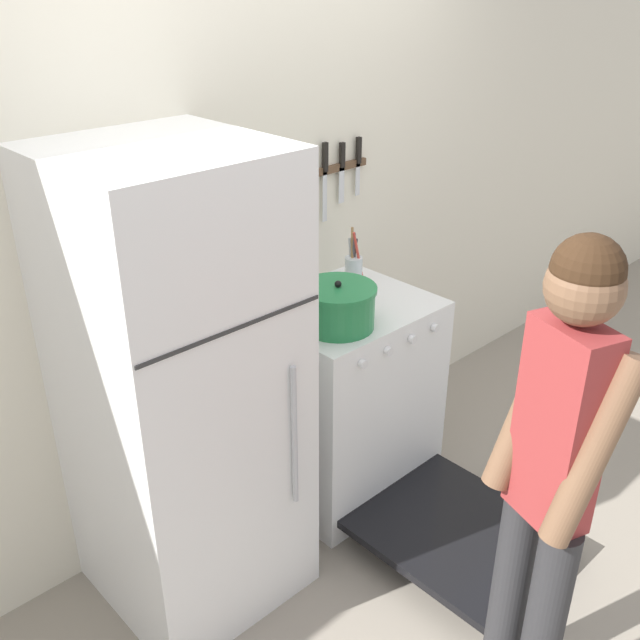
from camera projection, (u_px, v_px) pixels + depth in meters
ground_plane at (254, 475)px, 3.44m from camera, size 14.00×14.00×0.00m
wall_back at (236, 222)px, 2.90m from camera, size 10.00×0.06×2.55m
refrigerator at (181, 393)px, 2.50m from camera, size 0.68×0.71×1.73m
stove_range at (349, 401)px, 3.20m from camera, size 0.73×1.35×0.92m
dutch_oven_pot at (338, 307)px, 2.80m from camera, size 0.35×0.31×0.20m
tea_kettle at (299, 291)px, 2.98m from camera, size 0.22×0.18×0.23m
utensil_jar at (354, 269)px, 3.18m from camera, size 0.08×0.08×0.26m
person at (550, 477)px, 1.97m from camera, size 0.34×0.39×1.65m
wall_knife_strip at (341, 166)px, 3.14m from camera, size 0.31×0.03×0.35m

